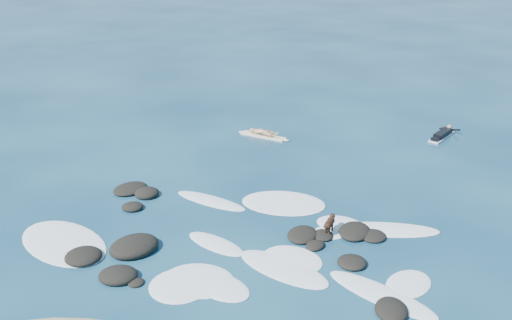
% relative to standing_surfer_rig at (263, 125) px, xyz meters
% --- Properties ---
extents(ground, '(160.00, 160.00, 0.00)m').
position_rel_standing_surfer_rig_xyz_m(ground, '(3.19, -8.93, -0.65)').
color(ground, '#0A2642').
rests_on(ground, ground).
extents(reef_rocks, '(12.69, 6.97, 0.56)m').
position_rel_standing_surfer_rig_xyz_m(reef_rocks, '(1.95, -10.36, -0.55)').
color(reef_rocks, black).
rests_on(reef_rocks, ground).
extents(breaking_foam, '(14.73, 8.83, 0.12)m').
position_rel_standing_surfer_rig_xyz_m(breaking_foam, '(3.48, -10.07, -0.64)').
color(breaking_foam, white).
rests_on(breaking_foam, ground).
extents(standing_surfer_rig, '(2.90, 0.73, 1.65)m').
position_rel_standing_surfer_rig_xyz_m(standing_surfer_rig, '(0.00, 0.00, 0.00)').
color(standing_surfer_rig, '#F7E9C6').
rests_on(standing_surfer_rig, ground).
extents(paddling_surfer_rig, '(1.39, 2.56, 0.45)m').
position_rel_standing_surfer_rig_xyz_m(paddling_surfer_rig, '(8.44, 3.50, -0.50)').
color(paddling_surfer_rig, silver).
rests_on(paddling_surfer_rig, ground).
extents(dog, '(0.27, 1.05, 0.66)m').
position_rel_standing_surfer_rig_xyz_m(dog, '(5.80, -8.14, -0.21)').
color(dog, black).
rests_on(dog, ground).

